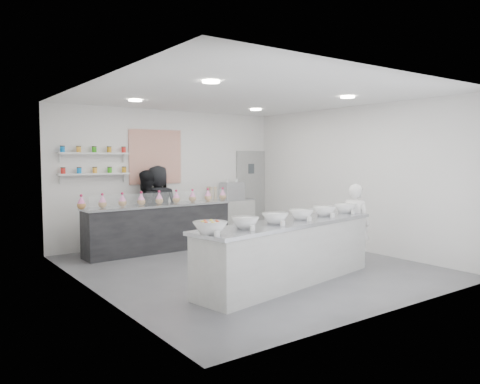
% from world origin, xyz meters
% --- Properties ---
extents(floor, '(6.00, 6.00, 0.00)m').
position_xyz_m(floor, '(0.00, 0.00, 0.00)').
color(floor, '#515156').
rests_on(floor, ground).
extents(ceiling, '(6.00, 6.00, 0.00)m').
position_xyz_m(ceiling, '(0.00, 0.00, 3.00)').
color(ceiling, white).
rests_on(ceiling, floor).
extents(back_wall, '(5.50, 0.00, 5.50)m').
position_xyz_m(back_wall, '(0.00, 3.00, 1.50)').
color(back_wall, white).
rests_on(back_wall, floor).
extents(left_wall, '(0.00, 6.00, 6.00)m').
position_xyz_m(left_wall, '(-2.75, 0.00, 1.50)').
color(left_wall, white).
rests_on(left_wall, floor).
extents(right_wall, '(0.00, 6.00, 6.00)m').
position_xyz_m(right_wall, '(2.75, 0.00, 1.50)').
color(right_wall, white).
rests_on(right_wall, floor).
extents(back_door, '(0.88, 0.04, 2.10)m').
position_xyz_m(back_door, '(2.30, 2.97, 1.05)').
color(back_door, gray).
rests_on(back_door, floor).
extents(pattern_panel, '(1.25, 0.03, 1.20)m').
position_xyz_m(pattern_panel, '(-0.35, 2.98, 1.95)').
color(pattern_panel, '#C04324').
rests_on(pattern_panel, back_wall).
extents(jar_shelf_lower, '(1.45, 0.22, 0.04)m').
position_xyz_m(jar_shelf_lower, '(-1.75, 2.90, 1.60)').
color(jar_shelf_lower, silver).
rests_on(jar_shelf_lower, back_wall).
extents(jar_shelf_upper, '(1.45, 0.22, 0.04)m').
position_xyz_m(jar_shelf_upper, '(-1.75, 2.90, 2.02)').
color(jar_shelf_upper, silver).
rests_on(jar_shelf_upper, back_wall).
extents(preserve_jars, '(1.45, 0.10, 0.56)m').
position_xyz_m(preserve_jars, '(-1.75, 2.88, 1.88)').
color(preserve_jars, red).
rests_on(preserve_jars, jar_shelf_lower).
extents(downlight_0, '(0.24, 0.24, 0.02)m').
position_xyz_m(downlight_0, '(-1.40, -1.00, 2.98)').
color(downlight_0, white).
rests_on(downlight_0, ceiling).
extents(downlight_1, '(0.24, 0.24, 0.02)m').
position_xyz_m(downlight_1, '(1.40, -1.00, 2.98)').
color(downlight_1, white).
rests_on(downlight_1, ceiling).
extents(downlight_2, '(0.24, 0.24, 0.02)m').
position_xyz_m(downlight_2, '(-1.40, 1.60, 2.98)').
color(downlight_2, white).
rests_on(downlight_2, ceiling).
extents(downlight_3, '(0.24, 0.24, 0.02)m').
position_xyz_m(downlight_3, '(1.40, 1.60, 2.98)').
color(downlight_3, white).
rests_on(downlight_3, ceiling).
extents(prep_counter, '(3.59, 1.40, 0.95)m').
position_xyz_m(prep_counter, '(-0.15, -1.23, 0.48)').
color(prep_counter, '#B5B5B0').
rests_on(prep_counter, floor).
extents(back_bar, '(3.16, 0.67, 0.98)m').
position_xyz_m(back_bar, '(-0.67, 2.15, 0.49)').
color(back_bar, black).
rests_on(back_bar, floor).
extents(sneeze_guard, '(3.10, 0.11, 0.27)m').
position_xyz_m(sneeze_guard, '(-0.67, 1.88, 1.11)').
color(sneeze_guard, white).
rests_on(sneeze_guard, back_bar).
extents(espresso_ledge, '(1.23, 0.39, 0.91)m').
position_xyz_m(espresso_ledge, '(1.55, 2.78, 0.46)').
color(espresso_ledge, '#B5B5B0').
rests_on(espresso_ledge, floor).
extents(espresso_machine, '(0.53, 0.36, 0.40)m').
position_xyz_m(espresso_machine, '(1.58, 2.78, 1.12)').
color(espresso_machine, '#93969E').
rests_on(espresso_machine, espresso_ledge).
extents(cup_stacks, '(0.24, 0.24, 0.33)m').
position_xyz_m(cup_stacks, '(1.00, 2.78, 1.08)').
color(cup_stacks, tan).
rests_on(cup_stacks, espresso_ledge).
extents(prep_bowls, '(3.68, 1.14, 0.16)m').
position_xyz_m(prep_bowls, '(-0.15, -1.23, 1.03)').
color(prep_bowls, white).
rests_on(prep_bowls, prep_counter).
extents(label_cards, '(3.31, 0.04, 0.07)m').
position_xyz_m(label_cards, '(-0.24, -1.74, 0.99)').
color(label_cards, white).
rests_on(label_cards, prep_counter).
extents(cookie_bags, '(3.36, 0.26, 0.28)m').
position_xyz_m(cookie_bags, '(-0.67, 2.15, 1.12)').
color(cookie_bags, '#FF76C7').
rests_on(cookie_bags, back_bar).
extents(woman_prep, '(0.51, 0.62, 1.46)m').
position_xyz_m(woman_prep, '(1.68, -0.98, 0.73)').
color(woman_prep, white).
rests_on(woman_prep, floor).
extents(staff_left, '(1.00, 0.91, 1.67)m').
position_xyz_m(staff_left, '(-0.77, 2.60, 0.83)').
color(staff_left, black).
rests_on(staff_left, floor).
extents(staff_right, '(1.00, 0.81, 1.77)m').
position_xyz_m(staff_right, '(-0.48, 2.60, 0.88)').
color(staff_right, black).
rests_on(staff_right, floor).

